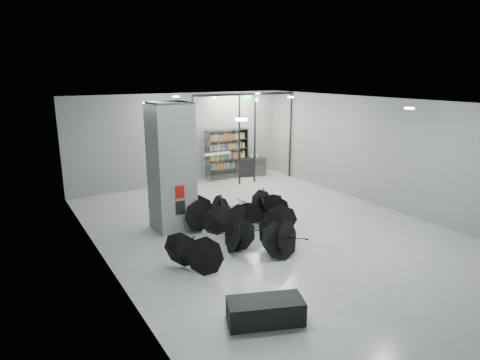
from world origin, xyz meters
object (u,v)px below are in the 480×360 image
column (171,167)px  umbrella_cluster (240,225)px  shop_counter (250,167)px  bench (265,311)px  bookshelf (227,154)px

column → umbrella_cluster: bearing=-47.6°
shop_counter → bench: bearing=-106.7°
bench → bookshelf: bookshelf is taller
bench → shop_counter: 12.20m
bookshelf → column: bearing=-132.6°
column → umbrella_cluster: 2.81m
bench → bookshelf: 11.80m
bench → shop_counter: (6.28, 10.46, 0.20)m
bench → shop_counter: bearing=80.4°
bookshelf → umbrella_cluster: 7.20m
shop_counter → umbrella_cluster: 7.62m
column → bench: 6.11m
shop_counter → bookshelf: bearing=-172.2°
bench → bookshelf: size_ratio=0.66×
column → shop_counter: 7.61m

